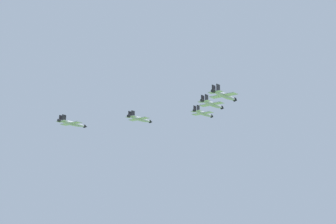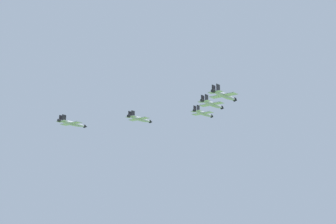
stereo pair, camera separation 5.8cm
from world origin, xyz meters
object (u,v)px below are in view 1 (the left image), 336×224
Objects in this scene: jet_right_outer at (225,95)px; jet_right_wingman at (213,104)px; jet_left_outer at (73,123)px; jet_lead at (203,113)px; jet_left_wingman at (140,119)px.

jet_right_wingman is at bearing 40.50° from jet_right_outer.
jet_right_outer is at bearing -90.75° from jet_left_outer.
jet_lead is 51.12m from jet_right_outer.
jet_left_wingman is at bearing 138.97° from jet_lead.
jet_left_outer is (-29.55, 43.91, -3.77)m from jet_right_wingman.
jet_lead is at bearing 40.35° from jet_right_wingman.
jet_left_outer is (-22.43, 11.84, -2.95)m from jet_left_wingman.
jet_left_outer is 1.03× the size of jet_right_outer.
jet_lead is 51.13m from jet_left_outer.
jet_lead is 0.98× the size of jet_left_outer.
jet_right_wingman is at bearing -140.30° from jet_lead.
jet_right_wingman reaches higher than jet_left_outer.
jet_lead is at bearing -41.12° from jet_left_outer.
jet_left_wingman is at bearing 68.72° from jet_right_outer.
jet_right_outer is (-30.60, -40.45, -6.34)m from jet_lead.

